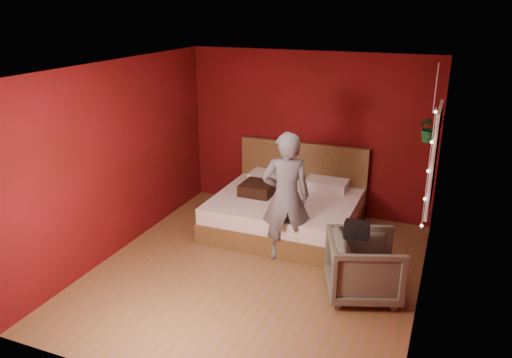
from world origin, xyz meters
The scene contains 10 objects.
floor centered at (0.00, 0.00, 0.00)m, with size 4.50×4.50×0.00m, color brown.
room_walls centered at (0.00, 0.00, 1.68)m, with size 4.04×4.54×2.62m.
window centered at (1.97, 0.90, 1.50)m, with size 0.05×0.97×1.27m.
fairy_lights centered at (1.94, 0.38, 1.50)m, with size 0.04×0.04×1.45m.
bed centered at (-0.06, 1.40, 0.30)m, with size 2.12×1.80×1.17m.
person centered at (0.22, 0.50, 0.88)m, with size 0.64×0.42×1.76m, color slate.
armchair centered at (1.38, -0.03, 0.38)m, with size 0.81×0.84×0.76m, color #5A5947.
handbag centered at (1.27, -0.10, 0.86)m, with size 0.28×0.14×0.20m, color black.
throw_pillow centered at (-0.50, 1.31, 0.62)m, with size 0.48×0.48×0.17m, color #331D11.
hanging_plant centered at (1.88, 1.25, 1.80)m, with size 0.41×0.38×0.99m.
Camera 1 is at (2.14, -5.27, 3.30)m, focal length 35.00 mm.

